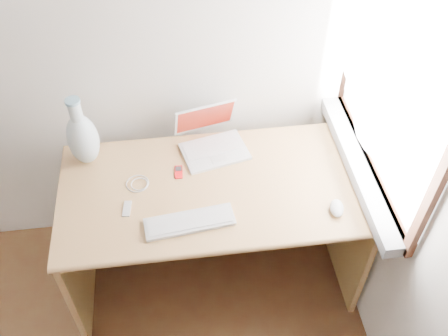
{
  "coord_description": "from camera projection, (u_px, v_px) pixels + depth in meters",
  "views": [
    {
      "loc": [
        0.89,
        -0.17,
        2.42
      ],
      "look_at": [
        1.08,
        1.35,
        0.8
      ],
      "focal_mm": 40.0,
      "sensor_mm": 36.0,
      "label": 1
    }
  ],
  "objects": [
    {
      "name": "remote",
      "position": [
        127.0,
        209.0,
        2.15
      ],
      "size": [
        0.04,
        0.09,
        0.01
      ],
      "primitive_type": "cube",
      "rotation": [
        0.0,
        0.0,
        -0.11
      ],
      "color": "silver",
      "rests_on": "desk"
    },
    {
      "name": "vase",
      "position": [
        83.0,
        138.0,
        2.25
      ],
      "size": [
        0.14,
        0.14,
        0.36
      ],
      "color": "silver",
      "rests_on": "desk"
    },
    {
      "name": "window",
      "position": [
        389.0,
        76.0,
        1.9
      ],
      "size": [
        0.11,
        0.99,
        1.1
      ],
      "color": "white",
      "rests_on": "right_wall"
    },
    {
      "name": "cable_coil",
      "position": [
        137.0,
        184.0,
        2.25
      ],
      "size": [
        0.13,
        0.13,
        0.01
      ],
      "primitive_type": "torus",
      "rotation": [
        0.0,
        0.0,
        0.23
      ],
      "color": "silver",
      "rests_on": "desk"
    },
    {
      "name": "mouse",
      "position": [
        337.0,
        208.0,
        2.13
      ],
      "size": [
        0.08,
        0.11,
        0.03
      ],
      "primitive_type": "ellipsoid",
      "rotation": [
        0.0,
        0.0,
        -0.23
      ],
      "color": "white",
      "rests_on": "desk"
    },
    {
      "name": "ipod",
      "position": [
        179.0,
        172.0,
        2.3
      ],
      "size": [
        0.04,
        0.08,
        0.01
      ],
      "rotation": [
        0.0,
        0.0,
        -0.05
      ],
      "color": "#B70C0F",
      "rests_on": "desk"
    },
    {
      "name": "laptop",
      "position": [
        214.0,
        140.0,
        2.38
      ],
      "size": [
        0.34,
        0.31,
        0.2
      ],
      "rotation": [
        0.0,
        0.0,
        0.23
      ],
      "color": "white",
      "rests_on": "desk"
    },
    {
      "name": "external_keyboard",
      "position": [
        190.0,
        222.0,
        2.09
      ],
      "size": [
        0.39,
        0.16,
        0.02
      ],
      "rotation": [
        0.0,
        0.0,
        0.11
      ],
      "color": "silver",
      "rests_on": "desk"
    },
    {
      "name": "desk",
      "position": [
        212.0,
        201.0,
        2.46
      ],
      "size": [
        1.39,
        0.69,
        0.73
      ],
      "color": "tan",
      "rests_on": "floor"
    }
  ]
}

